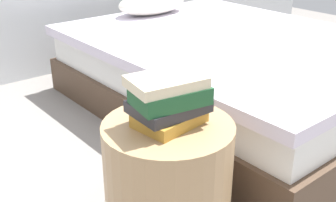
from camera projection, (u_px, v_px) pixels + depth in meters
name	position (u px, v px, depth m)	size (l,w,h in m)	color
bed	(229.00, 71.00, 2.67)	(1.55, 2.01, 0.62)	#4C3828
side_table	(168.00, 182.00, 1.57)	(0.47, 0.47, 0.47)	tan
book_ochre	(169.00, 118.00, 1.47)	(0.23, 0.17, 0.04)	#B7842D
book_charcoal	(169.00, 106.00, 1.46)	(0.25, 0.19, 0.04)	#28282D
book_forest	(170.00, 95.00, 1.41)	(0.25, 0.16, 0.06)	#1E512D
book_cream	(166.00, 82.00, 1.40)	(0.24, 0.17, 0.04)	beige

